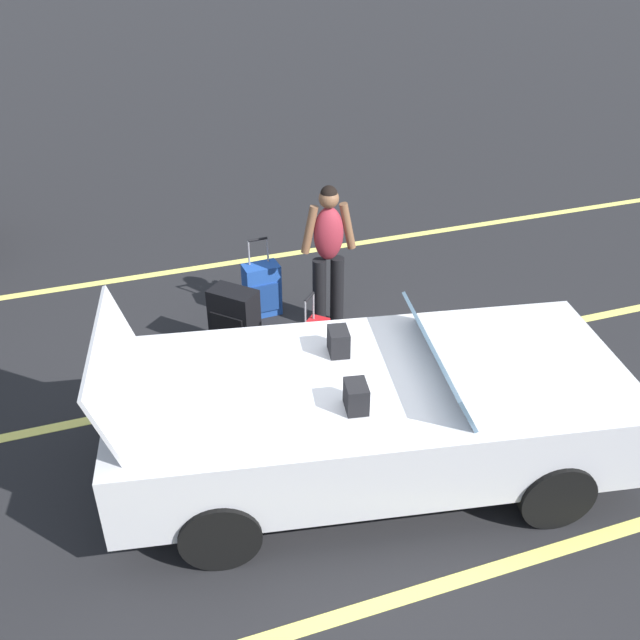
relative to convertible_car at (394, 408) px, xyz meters
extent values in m
plane|color=black|center=(-0.20, 0.04, -0.59)|extent=(80.00, 80.00, 0.00)
cube|color=#EAE066|center=(-0.20, -1.28, -0.59)|extent=(18.00, 0.12, 0.01)
cube|color=#EAE066|center=(-0.20, 1.42, -0.59)|extent=(18.00, 0.12, 0.01)
cube|color=#EAE066|center=(-0.20, 4.12, -0.59)|extent=(18.00, 0.12, 0.01)
cube|color=silver|center=(-0.20, 0.04, 0.03)|extent=(4.35, 2.46, 0.64)
cube|color=silver|center=(1.22, -0.22, -0.08)|extent=(1.59, 1.88, 0.38)
cube|color=slate|center=(0.31, -0.06, 0.50)|extent=(0.45, 1.56, 0.31)
cube|color=black|center=(-0.33, 0.44, 0.46)|extent=(0.20, 0.24, 0.22)
cube|color=black|center=(-0.46, -0.29, 0.46)|extent=(0.20, 0.24, 0.22)
cube|color=silver|center=(-2.11, 0.38, 0.63)|extent=(0.49, 1.51, 0.62)
cylinder|color=black|center=(1.20, 0.61, -0.29)|extent=(0.63, 0.32, 0.60)
cylinder|color=black|center=(0.91, -0.99, -0.29)|extent=(0.63, 0.32, 0.60)
cylinder|color=black|center=(-1.30, 1.06, -0.29)|extent=(0.63, 0.32, 0.60)
cylinder|color=black|center=(-1.59, -0.53, -0.29)|extent=(0.63, 0.32, 0.60)
cube|color=black|center=(-0.86, 2.09, -0.22)|extent=(0.53, 0.54, 0.74)
cube|color=black|center=(-0.97, 1.99, -0.28)|extent=(0.28, 0.29, 0.41)
sphere|color=black|center=(-0.67, 2.04, -0.57)|extent=(0.04, 0.04, 0.04)
sphere|color=black|center=(-0.90, 2.29, -0.57)|extent=(0.04, 0.04, 0.04)
cube|color=#1E479E|center=(-0.39, 2.76, -0.28)|extent=(0.41, 0.26, 0.62)
cube|color=navy|center=(-0.38, 2.63, -0.33)|extent=(0.32, 0.04, 0.34)
cylinder|color=gray|center=(-0.28, 2.84, 0.17)|extent=(0.02, 0.02, 0.29)
cylinder|color=gray|center=(-0.50, 2.82, 0.17)|extent=(0.02, 0.02, 0.29)
cylinder|color=black|center=(-0.39, 2.83, 0.32)|extent=(0.22, 0.04, 0.03)
sphere|color=black|center=(-0.25, 2.86, -0.57)|extent=(0.04, 0.04, 0.04)
sphere|color=black|center=(-0.53, 2.85, -0.57)|extent=(0.04, 0.04, 0.04)
cube|color=red|center=(-0.16, 1.58, -0.34)|extent=(0.38, 0.38, 0.50)
cylinder|color=gray|center=(-0.13, 1.69, 0.06)|extent=(0.03, 0.03, 0.30)
cylinder|color=gray|center=(-0.26, 1.55, 0.06)|extent=(0.03, 0.03, 0.30)
cylinder|color=black|center=(-0.19, 1.62, 0.21)|extent=(0.15, 0.15, 0.03)
sphere|color=black|center=(-0.13, 1.72, -0.57)|extent=(0.04, 0.04, 0.04)
sphere|color=black|center=(-0.29, 1.55, -0.57)|extent=(0.04, 0.04, 0.04)
cylinder|color=black|center=(0.34, 2.28, -0.18)|extent=(0.16, 0.16, 0.82)
cylinder|color=black|center=(0.14, 2.30, -0.18)|extent=(0.16, 0.16, 0.82)
ellipsoid|color=maroon|center=(0.24, 2.29, 0.53)|extent=(0.34, 0.25, 0.60)
sphere|color=brown|center=(0.24, 2.29, 0.92)|extent=(0.21, 0.21, 0.21)
sphere|color=black|center=(0.24, 2.29, 0.97)|extent=(0.18, 0.18, 0.18)
cylinder|color=brown|center=(0.45, 2.27, 0.59)|extent=(0.20, 0.11, 0.53)
cylinder|color=brown|center=(0.04, 2.31, 0.59)|extent=(0.20, 0.11, 0.53)
camera|label=1|loc=(-2.06, -4.09, 3.68)|focal=39.74mm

